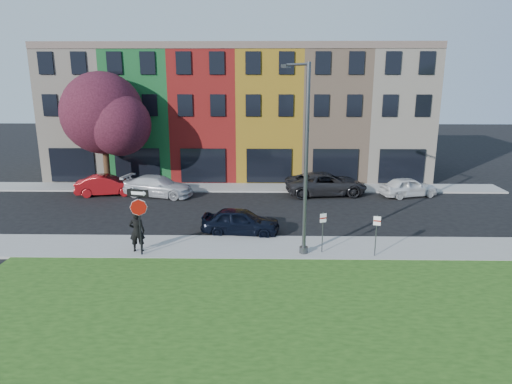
{
  "coord_description": "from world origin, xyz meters",
  "views": [
    {
      "loc": [
        -0.37,
        -17.77,
        8.26
      ],
      "look_at": [
        -0.77,
        4.0,
        2.59
      ],
      "focal_mm": 32.0,
      "sensor_mm": 36.0,
      "label": 1
    }
  ],
  "objects_px": {
    "man": "(137,231)",
    "sedan_near": "(241,221)",
    "street_lamp": "(304,161)",
    "stop_sign": "(139,209)"
  },
  "relations": [
    {
      "from": "man",
      "to": "street_lamp",
      "type": "xyz_separation_m",
      "value": [
        7.73,
        0.09,
        3.36
      ]
    },
    {
      "from": "sedan_near",
      "to": "man",
      "type": "bearing_deg",
      "value": 126.8
    },
    {
      "from": "stop_sign",
      "to": "street_lamp",
      "type": "distance_m",
      "value": 7.77
    },
    {
      "from": "stop_sign",
      "to": "man",
      "type": "xyz_separation_m",
      "value": [
        -0.28,
        0.43,
        -1.23
      ]
    },
    {
      "from": "sedan_near",
      "to": "street_lamp",
      "type": "distance_m",
      "value": 5.54
    },
    {
      "from": "stop_sign",
      "to": "man",
      "type": "distance_m",
      "value": 1.34
    },
    {
      "from": "man",
      "to": "sedan_near",
      "type": "bearing_deg",
      "value": -155.74
    },
    {
      "from": "man",
      "to": "street_lamp",
      "type": "height_order",
      "value": "street_lamp"
    },
    {
      "from": "sedan_near",
      "to": "street_lamp",
      "type": "height_order",
      "value": "street_lamp"
    },
    {
      "from": "stop_sign",
      "to": "sedan_near",
      "type": "height_order",
      "value": "stop_sign"
    }
  ]
}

